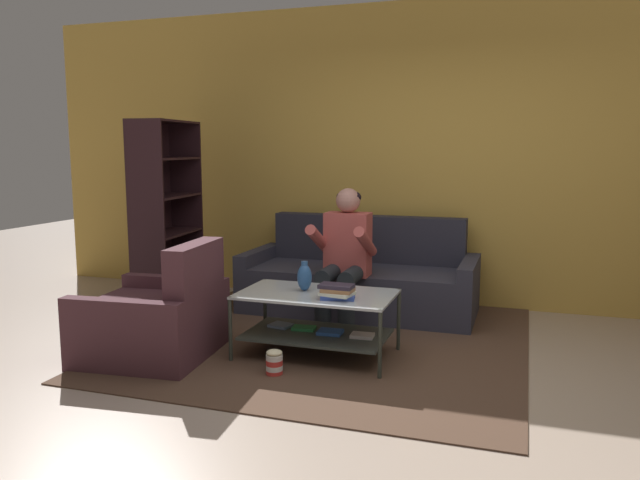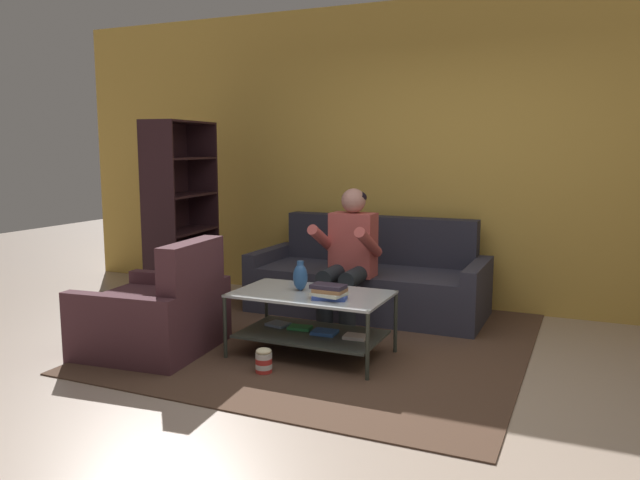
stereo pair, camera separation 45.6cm
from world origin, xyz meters
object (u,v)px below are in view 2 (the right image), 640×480
at_px(couch, 369,282).
at_px(person_seated_center, 348,253).
at_px(bookshelf, 177,232).
at_px(coffee_table, 312,314).
at_px(popcorn_tub, 264,361).
at_px(armchair, 156,316).
at_px(book_stack, 329,292).
at_px(vase, 300,277).

bearing_deg(couch, person_seated_center, -90.00).
bearing_deg(couch, bookshelf, -167.46).
xyz_separation_m(couch, coffee_table, (0.03, -1.35, 0.03)).
relative_size(coffee_table, popcorn_tub, 6.28).
relative_size(armchair, popcorn_tub, 5.58).
height_order(person_seated_center, bookshelf, bookshelf).
bearing_deg(book_stack, vase, 151.11).
distance_m(vase, bookshelf, 1.99).
xyz_separation_m(coffee_table, armchair, (-1.12, -0.37, -0.04)).
distance_m(couch, armchair, 2.03).
height_order(book_stack, armchair, armchair).
relative_size(coffee_table, vase, 5.06).
bearing_deg(person_seated_center, couch, 90.00).
height_order(coffee_table, book_stack, book_stack).
bearing_deg(armchair, person_seated_center, 47.59).
bearing_deg(armchair, couch, 57.72).
bearing_deg(person_seated_center, popcorn_tub, -95.09).
bearing_deg(coffee_table, bookshelf, 153.46).
bearing_deg(bookshelf, book_stack, -27.27).
bearing_deg(popcorn_tub, armchair, 174.43).
height_order(vase, popcorn_tub, vase).
distance_m(vase, armchair, 1.13).
height_order(bookshelf, armchair, bookshelf).
bearing_deg(person_seated_center, armchair, -132.41).
relative_size(person_seated_center, vase, 5.34).
bearing_deg(book_stack, bookshelf, 152.73).
xyz_separation_m(person_seated_center, armchair, (-1.08, -1.19, -0.37)).
bearing_deg(armchair, bookshelf, 120.27).
distance_m(person_seated_center, vase, 0.79).
bearing_deg(bookshelf, couch, 12.54).
xyz_separation_m(vase, popcorn_tub, (-0.04, -0.50, -0.49)).
bearing_deg(couch, armchair, -122.28).
height_order(person_seated_center, popcorn_tub, person_seated_center).
height_order(coffee_table, vase, vase).
distance_m(armchair, popcorn_tub, 0.99).
distance_m(person_seated_center, armchair, 1.65).
xyz_separation_m(couch, vase, (-0.08, -1.31, 0.29)).
height_order(vase, book_stack, vase).
distance_m(couch, vase, 1.35).
bearing_deg(person_seated_center, coffee_table, -87.72).
bearing_deg(popcorn_tub, coffee_table, 72.39).
bearing_deg(couch, popcorn_tub, -93.60).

